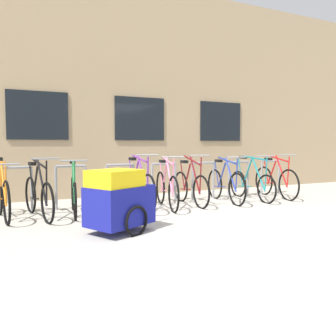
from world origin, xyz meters
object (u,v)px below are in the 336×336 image
bicycle_black (38,196)px  bicycle_maroon (190,187)px  bicycle_orange (2,196)px  bicycle_pink (166,188)px  bicycle_purple (138,188)px  bicycle_blue (225,185)px  bicycle_green (74,194)px  bike_trailer (119,200)px  bicycle_red (276,181)px  bicycle_teal (251,184)px

bicycle_black → bicycle_maroon: 3.02m
bicycle_orange → bicycle_pink: (2.99, -0.16, -0.01)m
bicycle_purple → bicycle_blue: size_ratio=1.05×
bicycle_green → bike_trailer: (0.38, -1.59, 0.10)m
bicycle_maroon → bicycle_orange: bearing=178.8°
bicycle_pink → bicycle_red: bearing=2.3°
bicycle_green → bicycle_pink: (1.82, -0.07, 0.02)m
bicycle_pink → bicycle_maroon: bearing=8.0°
bicycle_black → bicycle_blue: bearing=0.4°
bike_trailer → bicycle_green: bearing=103.4°
bicycle_maroon → bike_trailer: (-2.03, -1.60, 0.09)m
bicycle_purple → bicycle_maroon: bearing=-0.7°
bicycle_blue → bicycle_orange: bearing=178.9°
bicycle_green → bike_trailer: 1.63m
bicycle_teal → bicycle_orange: bearing=179.1°
bicycle_blue → bicycle_pink: size_ratio=0.98×
bicycle_pink → bike_trailer: 2.09m
bicycle_blue → bicycle_orange: (-4.45, 0.09, 0.01)m
bike_trailer → bicycle_teal: bearing=23.7°
bicycle_green → bicycle_teal: size_ratio=0.94×
bicycle_green → bicycle_purple: (1.25, 0.03, 0.04)m
bicycle_orange → bike_trailer: size_ratio=1.18×
bike_trailer → bicycle_maroon: bearing=38.2°
bicycle_blue → bike_trailer: 3.31m
bicycle_blue → bicycle_orange: 4.45m
bicycle_black → bicycle_maroon: bearing=0.8°
bicycle_maroon → bicycle_orange: (-3.58, 0.07, 0.02)m
bicycle_black → bicycle_maroon: bicycle_maroon is taller
bicycle_black → bicycle_orange: (-0.56, 0.12, 0.01)m
bicycle_maroon → bicycle_red: 2.35m
bicycle_purple → bicycle_black: bearing=-178.3°
bicycle_green → bicycle_black: bicycle_black is taller
bicycle_blue → bicycle_pink: 1.46m
bicycle_black → bicycle_orange: bearing=168.4°
bicycle_teal → bicycle_maroon: bearing=179.9°
bicycle_black → bicycle_purple: bearing=1.7°
bicycle_green → bicycle_blue: size_ratio=0.93×
bicycle_black → bicycle_maroon: size_ratio=1.06×
bicycle_purple → bicycle_red: bicycle_purple is taller
bicycle_pink → bicycle_black: bearing=179.0°
bicycle_red → bicycle_black: bearing=-179.2°
bicycle_black → bicycle_orange: 0.57m
bicycle_teal → bicycle_orange: bicycle_orange is taller
bicycle_black → bicycle_teal: bearing=0.5°
bicycle_teal → bicycle_maroon: (-1.60, 0.00, 0.01)m
bicycle_purple → bicycle_blue: (2.03, -0.03, -0.02)m
bicycle_orange → bike_trailer: (1.55, -1.67, 0.08)m
bicycle_teal → bike_trailer: size_ratio=1.21×
bicycle_black → bicycle_red: 5.37m
bicycle_red → bicycle_orange: 5.93m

